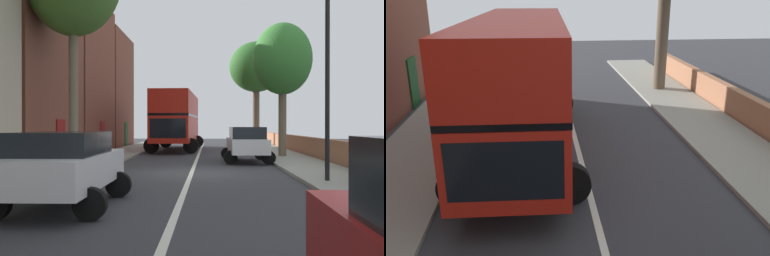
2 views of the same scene
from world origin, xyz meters
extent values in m
plane|color=#333338|center=(0.00, 0.00, 0.00)|extent=(84.00, 84.00, 0.00)
cube|color=silver|center=(0.00, 0.00, 0.00)|extent=(0.16, 54.00, 0.01)
cube|color=gray|center=(-4.90, 0.00, 0.06)|extent=(2.60, 60.00, 0.12)
cube|color=gray|center=(4.90, 0.00, 0.06)|extent=(2.60, 60.00, 0.12)
cube|color=brown|center=(-8.50, 4.00, 4.05)|extent=(4.00, 7.68, 8.11)
cube|color=maroon|center=(-6.47, 4.00, 1.05)|extent=(0.08, 1.10, 2.10)
cube|color=brown|center=(-8.50, 12.00, 5.09)|extent=(4.00, 7.68, 10.19)
cube|color=maroon|center=(-6.47, 12.00, 1.05)|extent=(0.08, 1.10, 2.10)
cube|color=brown|center=(-8.50, 20.00, 4.78)|extent=(4.00, 7.68, 9.57)
cube|color=#194C23|center=(-6.47, 20.00, 1.05)|extent=(0.08, 1.10, 2.10)
cube|color=#9E6647|center=(6.45, 0.00, 0.57)|extent=(0.36, 54.00, 1.14)
cube|color=red|center=(-1.70, 14.60, 1.55)|extent=(2.79, 10.43, 1.70)
cube|color=black|center=(-1.70, 14.60, 2.48)|extent=(2.82, 10.33, 0.16)
cube|color=red|center=(-1.70, 14.60, 3.31)|extent=(2.79, 10.43, 1.50)
cube|color=black|center=(-1.85, 9.44, 1.64)|extent=(2.20, 0.12, 1.19)
cylinder|color=black|center=(-0.52, 11.04, 0.50)|extent=(1.01, 0.33, 1.00)
cylinder|color=black|center=(-3.08, 11.11, 0.50)|extent=(1.01, 0.33, 1.00)
cylinder|color=black|center=(-0.32, 18.08, 0.50)|extent=(1.01, 0.33, 1.00)
cylinder|color=black|center=(-2.88, 18.16, 0.50)|extent=(1.01, 0.33, 1.00)
cube|color=silver|center=(-2.50, -6.91, 0.83)|extent=(1.85, 4.33, 0.70)
cube|color=black|center=(-2.50, -7.12, 1.42)|extent=(1.68, 2.39, 0.49)
cylinder|color=black|center=(-3.44, -5.59, 0.32)|extent=(0.64, 0.23, 0.64)
cylinder|color=black|center=(-1.60, -5.56, 0.32)|extent=(0.64, 0.23, 0.64)
cylinder|color=black|center=(-1.56, -8.23, 0.32)|extent=(0.64, 0.23, 0.64)
cube|color=silver|center=(2.50, 4.92, 0.82)|extent=(1.80, 4.51, 0.68)
cube|color=black|center=(2.50, 4.70, 1.45)|extent=(1.62, 2.49, 0.57)
cylinder|color=black|center=(1.60, 6.29, 0.32)|extent=(0.64, 0.23, 0.64)
cylinder|color=black|center=(3.35, 6.33, 0.32)|extent=(0.64, 0.23, 0.64)
cylinder|color=black|center=(1.65, 3.51, 0.32)|extent=(0.64, 0.23, 0.64)
cylinder|color=black|center=(3.40, 3.55, 0.32)|extent=(0.64, 0.23, 0.64)
cylinder|color=brown|center=(4.78, 21.69, 2.96)|extent=(0.59, 0.59, 5.68)
ellipsoid|color=#2D6B28|center=(4.78, 21.69, 6.99)|extent=(4.74, 4.74, 4.43)
cylinder|color=brown|center=(4.70, 7.55, 2.40)|extent=(0.44, 0.44, 4.57)
ellipsoid|color=#387F33|center=(4.70, 7.55, 5.49)|extent=(3.22, 3.22, 3.95)
cylinder|color=#7A6B56|center=(-4.97, 1.28, 3.60)|extent=(0.38, 0.38, 6.97)
cylinder|color=black|center=(4.30, -2.94, 3.12)|extent=(0.14, 0.14, 6.00)
cylinder|color=black|center=(5.30, -3.50, 0.57)|extent=(0.52, 0.52, 0.91)
cylinder|color=olive|center=(5.30, -3.50, 1.08)|extent=(0.55, 0.55, 0.10)
camera|label=1|loc=(0.70, -16.17, 1.81)|focal=39.87mm
camera|label=2|loc=(-1.18, 2.58, 4.84)|focal=37.68mm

